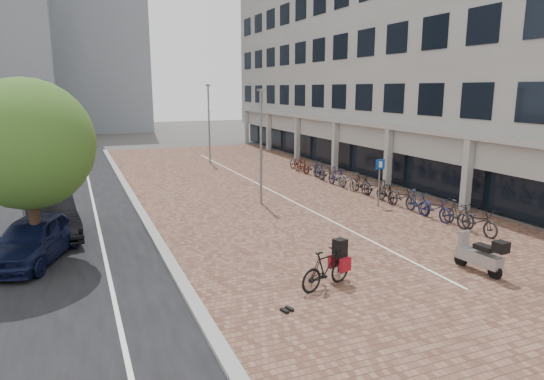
% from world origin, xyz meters
% --- Properties ---
extents(ground, '(140.00, 140.00, 0.00)m').
position_xyz_m(ground, '(0.00, 0.00, 0.00)').
color(ground, '#474442').
rests_on(ground, ground).
extents(plaza_brick, '(14.50, 42.00, 0.04)m').
position_xyz_m(plaza_brick, '(2.00, 12.00, 0.01)').
color(plaza_brick, brown).
rests_on(plaza_brick, ground).
extents(street_asphalt, '(8.00, 50.00, 0.03)m').
position_xyz_m(street_asphalt, '(-9.00, 12.00, 0.01)').
color(street_asphalt, black).
rests_on(street_asphalt, ground).
extents(curb, '(0.35, 42.00, 0.14)m').
position_xyz_m(curb, '(-5.10, 12.00, 0.07)').
color(curb, gray).
rests_on(curb, ground).
extents(lane_line, '(0.12, 44.00, 0.00)m').
position_xyz_m(lane_line, '(-7.00, 12.00, 0.02)').
color(lane_line, white).
rests_on(lane_line, street_asphalt).
extents(parking_line, '(0.10, 30.00, 0.00)m').
position_xyz_m(parking_line, '(2.20, 12.00, 0.04)').
color(parking_line, white).
rests_on(parking_line, plaza_brick).
extents(office_building, '(8.40, 40.00, 15.00)m').
position_xyz_m(office_building, '(12.97, 16.00, 8.44)').
color(office_building, '#A2A29C').
rests_on(office_building, ground).
extents(car_navy, '(3.33, 4.79, 1.51)m').
position_xyz_m(car_navy, '(-9.12, 4.26, 0.76)').
color(car_navy, '#0E1433').
rests_on(car_navy, ground).
extents(car_dark, '(2.32, 5.06, 1.61)m').
position_xyz_m(car_dark, '(-8.72, 7.05, 0.80)').
color(car_dark, black).
rests_on(car_dark, ground).
extents(hero_bike, '(1.96, 1.08, 1.34)m').
position_xyz_m(hero_bike, '(-1.37, -1.31, 0.59)').
color(hero_bike, black).
rests_on(hero_bike, ground).
extents(shoes, '(0.42, 0.38, 0.09)m').
position_xyz_m(shoes, '(-3.01, -2.28, 0.04)').
color(shoes, black).
rests_on(shoes, ground).
extents(scooter_front, '(0.71, 1.79, 1.20)m').
position_xyz_m(scooter_front, '(3.50, -2.07, 0.60)').
color(scooter_front, gray).
rests_on(scooter_front, ground).
extents(parking_sign, '(0.48, 0.09, 2.28)m').
position_xyz_m(parking_sign, '(5.61, 6.23, 1.51)').
color(parking_sign, slate).
rests_on(parking_sign, ground).
extents(lamp_near, '(0.12, 0.12, 5.47)m').
position_xyz_m(lamp_near, '(0.59, 8.81, 2.73)').
color(lamp_near, gray).
rests_on(lamp_near, ground).
extents(lamp_far, '(0.12, 0.12, 5.77)m').
position_xyz_m(lamp_far, '(1.73, 22.37, 2.88)').
color(lamp_far, gray).
rests_on(lamp_far, ground).
extents(street_tree, '(4.06, 4.06, 5.90)m').
position_xyz_m(street_tree, '(-8.91, 4.10, 3.75)').
color(street_tree, '#382619').
rests_on(street_tree, ground).
extents(bike_row, '(1.09, 18.12, 1.05)m').
position_xyz_m(bike_row, '(6.42, 9.05, 0.52)').
color(bike_row, black).
rests_on(bike_row, ground).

